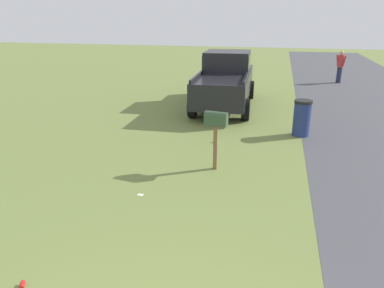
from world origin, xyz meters
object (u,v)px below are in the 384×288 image
pickup_truck (226,78)px  pedestrian (340,64)px  mailbox (216,123)px  trash_bin (302,118)px

pickup_truck → pedestrian: bearing=-40.2°
mailbox → pickup_truck: pickup_truck is taller
mailbox → pedestrian: 13.56m
pedestrian → pickup_truck: bearing=3.3°
mailbox → pickup_truck: (6.31, 0.70, -0.02)m
trash_bin → pickup_truck: bearing=40.7°
mailbox → pedestrian: (12.81, -4.43, -0.16)m
pickup_truck → pedestrian: pickup_truck is taller
pickup_truck → trash_bin: size_ratio=4.97×
trash_bin → pedestrian: pedestrian is taller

